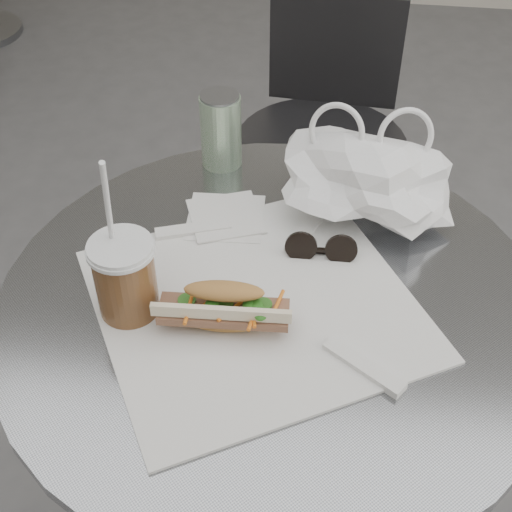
# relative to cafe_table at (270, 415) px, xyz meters

# --- Properties ---
(cafe_table) EXTENTS (0.76, 0.76, 0.74)m
(cafe_table) POSITION_rel_cafe_table_xyz_m (0.00, 0.00, 0.00)
(cafe_table) COLOR slate
(cafe_table) RESTS_ON ground
(chair_far) EXTENTS (0.41, 0.42, 0.78)m
(chair_far) POSITION_rel_cafe_table_xyz_m (0.03, 0.81, -0.12)
(chair_far) COLOR #29292B
(chair_far) RESTS_ON ground
(sandwich_paper) EXTENTS (0.55, 0.54, 0.00)m
(sandwich_paper) POSITION_rel_cafe_table_xyz_m (-0.02, -0.02, 0.28)
(sandwich_paper) COLOR white
(sandwich_paper) RESTS_ON cafe_table
(banh_mi) EXTENTS (0.21, 0.09, 0.07)m
(banh_mi) POSITION_rel_cafe_table_xyz_m (-0.06, -0.06, 0.31)
(banh_mi) COLOR #A8883F
(banh_mi) RESTS_ON sandwich_paper
(iced_coffee) EXTENTS (0.09, 0.09, 0.25)m
(iced_coffee) POSITION_rel_cafe_table_xyz_m (-0.19, -0.05, 0.34)
(iced_coffee) COLOR brown
(iced_coffee) RESTS_ON cafe_table
(sunglasses) EXTENTS (0.10, 0.02, 0.05)m
(sunglasses) POSITION_rel_cafe_table_xyz_m (0.06, 0.09, 0.29)
(sunglasses) COLOR black
(sunglasses) RESTS_ON cafe_table
(plastic_bag) EXTENTS (0.25, 0.19, 0.12)m
(plastic_bag) POSITION_rel_cafe_table_xyz_m (0.12, 0.21, 0.34)
(plastic_bag) COLOR white
(plastic_bag) RESTS_ON cafe_table
(napkin_stack) EXTENTS (0.14, 0.14, 0.01)m
(napkin_stack) POSITION_rel_cafe_table_xyz_m (-0.09, 0.16, 0.28)
(napkin_stack) COLOR white
(napkin_stack) RESTS_ON cafe_table
(drink_can) EXTENTS (0.07, 0.07, 0.13)m
(drink_can) POSITION_rel_cafe_table_xyz_m (-0.12, 0.31, 0.34)
(drink_can) COLOR #599054
(drink_can) RESTS_ON cafe_table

